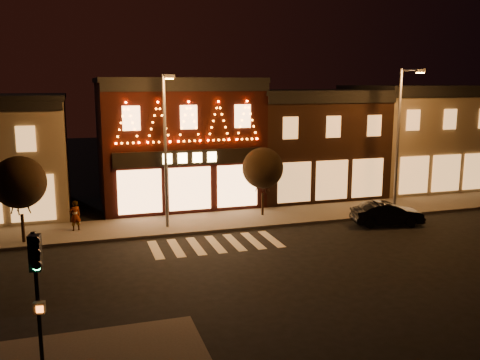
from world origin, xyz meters
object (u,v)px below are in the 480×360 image
traffic_signal_near (37,279)px  dark_sedan (387,214)px  streetlamp_mid (166,139)px  pedestrian (75,216)px

traffic_signal_near → dark_sedan: 21.27m
streetlamp_mid → pedestrian: 6.39m
dark_sedan → pedestrian: pedestrian is taller
traffic_signal_near → pedestrian: 15.18m
traffic_signal_near → dark_sedan: bearing=43.7°
traffic_signal_near → streetlamp_mid: streetlamp_mid is taller
traffic_signal_near → pedestrian: traffic_signal_near is taller
traffic_signal_near → streetlamp_mid: size_ratio=0.50×
streetlamp_mid → dark_sedan: size_ratio=2.08×
streetlamp_mid → pedestrian: size_ratio=5.06×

